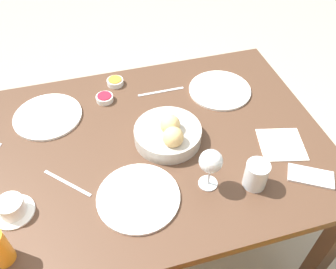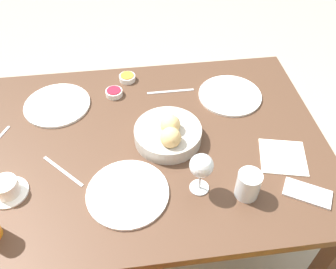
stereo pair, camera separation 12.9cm
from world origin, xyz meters
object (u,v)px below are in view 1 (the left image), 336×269
(plate_far_center, at_px, (138,197))
(cell_phone, at_px, (311,176))
(wine_glass, at_px, (211,162))
(jam_bowl_honey, at_px, (115,82))
(plate_near_left, at_px, (220,90))
(napkin, at_px, (281,144))
(fork_silver, at_px, (67,183))
(coffee_cup, at_px, (12,208))
(bread_basket, at_px, (169,134))
(knife_silver, at_px, (161,92))
(plate_near_right, at_px, (48,116))
(water_tumbler, at_px, (256,175))
(jam_bowl_berry, at_px, (105,98))

(plate_far_center, relative_size, cell_phone, 1.61)
(wine_glass, bearing_deg, jam_bowl_honey, -71.46)
(plate_near_left, distance_m, jam_bowl_honey, 0.45)
(cell_phone, bearing_deg, napkin, -81.42)
(wine_glass, xyz_separation_m, fork_silver, (0.45, -0.13, -0.11))
(wine_glass, relative_size, coffee_cup, 1.23)
(coffee_cup, xyz_separation_m, fork_silver, (-0.17, -0.07, -0.02))
(plate_far_center, bearing_deg, bread_basket, -127.12)
(wine_glass, relative_size, fork_silver, 1.04)
(coffee_cup, xyz_separation_m, cell_phone, (-0.96, 0.13, -0.02))
(plate_far_center, bearing_deg, jam_bowl_honey, -92.91)
(knife_silver, bearing_deg, plate_far_center, 67.27)
(plate_near_left, relative_size, plate_near_right, 0.99)
(water_tumbler, height_order, coffee_cup, water_tumbler)
(plate_near_left, height_order, cell_phone, plate_near_left)
(jam_bowl_honey, bearing_deg, coffee_cup, 52.87)
(wine_glass, relative_size, knife_silver, 0.79)
(plate_far_center, height_order, napkin, plate_far_center)
(jam_bowl_berry, bearing_deg, plate_far_center, 93.38)
(plate_near_left, height_order, coffee_cup, coffee_cup)
(plate_near_left, distance_m, knife_silver, 0.25)
(water_tumbler, xyz_separation_m, cell_phone, (-0.20, 0.03, -0.05))
(jam_bowl_berry, distance_m, cell_phone, 0.84)
(coffee_cup, bearing_deg, water_tumbler, 172.35)
(water_tumbler, xyz_separation_m, jam_bowl_berry, (0.41, -0.55, -0.04))
(plate_near_left, relative_size, wine_glass, 1.68)
(jam_bowl_berry, height_order, fork_silver, jam_bowl_berry)
(jam_bowl_honey, distance_m, fork_silver, 0.54)
(plate_far_center, height_order, coffee_cup, coffee_cup)
(jam_bowl_honey, bearing_deg, wine_glass, 108.54)
(plate_near_left, relative_size, jam_bowl_berry, 3.71)
(plate_near_left, distance_m, jam_bowl_berry, 0.49)
(plate_far_center, xyz_separation_m, fork_silver, (0.22, -0.12, -0.00))
(knife_silver, xyz_separation_m, cell_phone, (-0.37, 0.57, 0.00))
(water_tumbler, relative_size, coffee_cup, 0.77)
(plate_near_right, distance_m, knife_silver, 0.47)
(plate_near_left, relative_size, coffee_cup, 2.06)
(fork_silver, bearing_deg, jam_bowl_berry, -115.86)
(cell_phone, bearing_deg, bread_basket, -34.78)
(plate_near_left, distance_m, napkin, 0.37)
(coffee_cup, relative_size, napkin, 0.67)
(water_tumbler, relative_size, jam_bowl_berry, 1.39)
(wine_glass, distance_m, jam_bowl_honey, 0.65)
(plate_near_left, bearing_deg, fork_silver, 25.14)
(plate_near_left, relative_size, fork_silver, 1.74)
(water_tumbler, distance_m, fork_silver, 0.62)
(bread_basket, xyz_separation_m, water_tumbler, (-0.22, 0.26, 0.01))
(plate_near_right, distance_m, fork_silver, 0.35)
(bread_basket, bearing_deg, plate_near_left, -142.63)
(plate_far_center, xyz_separation_m, knife_silver, (-0.21, -0.50, -0.00))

